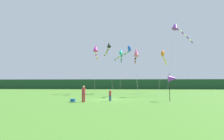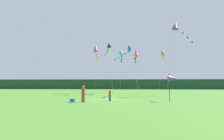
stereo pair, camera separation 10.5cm
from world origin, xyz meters
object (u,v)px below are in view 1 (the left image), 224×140
at_px(person_child, 110,95).
at_px(kite_purple, 177,28).
at_px(kite_magenta, 96,49).
at_px(cooler_box, 73,100).
at_px(kite_cyan, 121,53).
at_px(person_adult, 84,93).
at_px(kite_orange, 163,55).
at_px(banner_flag_pole, 173,79).
at_px(kite_blue, 127,51).
at_px(kite_black, 108,47).
at_px(kite_rainbow, 136,53).

bearing_deg(person_child, kite_purple, 44.91).
relative_size(kite_purple, kite_magenta, 1.26).
xyz_separation_m(cooler_box, kite_cyan, (4.71, 18.21, 7.90)).
xyz_separation_m(person_adult, kite_orange, (12.13, 19.35, 6.79)).
height_order(cooler_box, kite_purple, kite_purple).
height_order(banner_flag_pole, kite_cyan, kite_cyan).
xyz_separation_m(kite_magenta, kite_blue, (6.14, -0.15, -0.35)).
height_order(person_adult, kite_purple, kite_purple).
relative_size(person_child, kite_cyan, 0.14).
xyz_separation_m(kite_black, kite_cyan, (2.31, 2.89, -0.78)).
bearing_deg(cooler_box, kite_blue, 70.26).
height_order(banner_flag_pole, kite_purple, kite_purple).
distance_m(cooler_box, banner_flag_pole, 10.88).
bearing_deg(person_child, kite_orange, 62.11).
distance_m(banner_flag_pole, kite_blue, 16.95).
height_order(kite_purple, kite_blue, kite_purple).
relative_size(person_adult, kite_cyan, 0.18).
bearing_deg(kite_black, person_child, -84.41).
distance_m(kite_black, kite_blue, 3.80).
height_order(banner_flag_pole, kite_black, kite_black).
bearing_deg(cooler_box, kite_black, 81.08).
relative_size(kite_orange, kite_magenta, 1.01).
bearing_deg(kite_purple, person_adult, -137.94).
xyz_separation_m(person_child, kite_magenta, (-3.98, 15.54, 7.92)).
bearing_deg(kite_blue, kite_black, -160.46).
xyz_separation_m(person_adult, cooler_box, (-1.16, 0.21, -0.78)).
xyz_separation_m(kite_purple, kite_rainbow, (-6.88, -2.74, -4.65)).
relative_size(kite_cyan, kite_blue, 0.99).
xyz_separation_m(kite_purple, kite_black, (-11.61, 3.93, -2.23)).
bearing_deg(person_child, person_adult, -151.90).
bearing_deg(cooler_box, banner_flag_pole, 7.31).
height_order(cooler_box, kite_rainbow, kite_rainbow).
relative_size(cooler_box, kite_cyan, 0.05).
height_order(person_adult, cooler_box, person_adult).
bearing_deg(kite_purple, kite_blue, 147.22).
relative_size(person_adult, kite_orange, 0.17).
bearing_deg(kite_black, kite_blue, 19.54).
distance_m(banner_flag_pole, kite_black, 17.40).
height_order(kite_magenta, kite_cyan, kite_magenta).
xyz_separation_m(kite_magenta, kite_black, (2.60, -1.41, 0.22)).
bearing_deg(kite_purple, kite_rainbow, -158.32).
relative_size(person_child, kite_black, 0.13).
distance_m(kite_cyan, kite_blue, 2.06).
distance_m(kite_rainbow, kite_blue, 8.23).
distance_m(banner_flag_pole, kite_rainbow, 8.99).
height_order(person_adult, kite_blue, kite_blue).
distance_m(banner_flag_pole, kite_orange, 18.76).
bearing_deg(kite_magenta, banner_flag_pole, -55.04).
distance_m(person_adult, kite_magenta, 18.65).
bearing_deg(banner_flag_pole, kite_magenta, 124.96).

